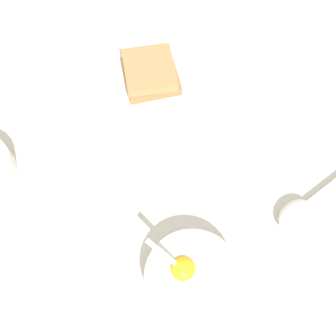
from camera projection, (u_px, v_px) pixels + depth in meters
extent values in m
plane|color=beige|center=(95.00, 211.00, 0.63)|extent=(3.00, 3.00, 0.00)
cylinder|color=white|center=(192.00, 279.00, 0.57)|extent=(0.14, 0.14, 0.04)
cylinder|color=white|center=(193.00, 279.00, 0.56)|extent=(0.12, 0.12, 0.02)
ellipsoid|color=yellow|center=(183.00, 268.00, 0.56)|extent=(0.04, 0.04, 0.02)
cylinder|color=black|center=(201.00, 272.00, 0.56)|extent=(0.03, 0.03, 0.00)
ellipsoid|color=silver|center=(185.00, 271.00, 0.55)|extent=(0.03, 0.02, 0.01)
cube|color=silver|center=(161.00, 252.00, 0.55)|extent=(0.02, 0.05, 0.03)
cylinder|color=white|center=(149.00, 82.00, 0.72)|extent=(0.18, 0.18, 0.01)
cylinder|color=white|center=(149.00, 79.00, 0.72)|extent=(0.13, 0.13, 0.00)
cube|color=#9E7042|center=(151.00, 76.00, 0.71)|extent=(0.13, 0.13, 0.02)
cube|color=tan|center=(149.00, 70.00, 0.69)|extent=(0.13, 0.13, 0.02)
ellipsoid|color=white|center=(296.00, 215.00, 0.61)|extent=(0.07, 0.05, 0.03)
cube|color=white|center=(329.00, 190.00, 0.64)|extent=(0.10, 0.03, 0.01)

